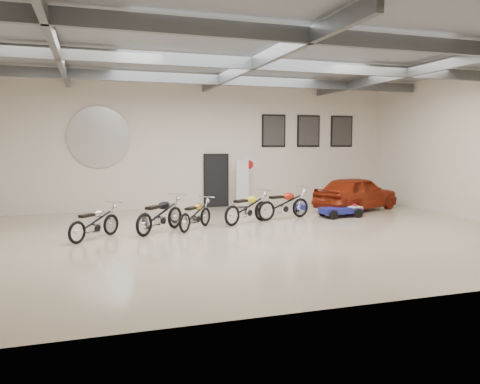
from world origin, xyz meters
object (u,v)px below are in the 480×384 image
object	(u,v)px
go_kart	(344,208)
banner_stand	(242,184)
vintage_car	(356,193)
motorcycle_black	(160,214)
motorcycle_gold	(195,214)
motorcycle_silver	(95,222)
motorcycle_yellow	(247,207)
motorcycle_red	(284,203)

from	to	relation	value
go_kart	banner_stand	bearing A→B (deg)	123.81
banner_stand	vintage_car	distance (m)	4.49
banner_stand	motorcycle_black	xyz separation A→B (m)	(-3.93, -4.35, -0.41)
motorcycle_gold	vintage_car	distance (m)	7.08
motorcycle_silver	motorcycle_yellow	bearing A→B (deg)	-33.26
motorcycle_silver	vintage_car	xyz separation A→B (m)	(9.69, 2.66, 0.18)
motorcycle_black	motorcycle_yellow	bearing A→B (deg)	-31.08
motorcycle_silver	motorcycle_red	world-z (taller)	motorcycle_red
go_kart	motorcycle_gold	bearing A→B (deg)	-176.31
motorcycle_gold	go_kart	distance (m)	5.54
go_kart	vintage_car	world-z (taller)	vintage_car
motorcycle_black	motorcycle_red	size ratio (longest dim) A/B	0.99
motorcycle_yellow	go_kart	size ratio (longest dim) A/B	1.14
motorcycle_silver	banner_stand	bearing A→B (deg)	-6.94
motorcycle_silver	go_kart	xyz separation A→B (m)	(8.40, 1.34, -0.16)
go_kart	motorcycle_yellow	bearing A→B (deg)	179.51
motorcycle_gold	motorcycle_red	distance (m)	3.41
motorcycle_black	motorcycle_yellow	distance (m)	2.99
motorcycle_black	motorcycle_gold	world-z (taller)	motorcycle_black
banner_stand	motorcycle_yellow	size ratio (longest dim) A/B	0.93
go_kart	motorcycle_red	bearing A→B (deg)	170.87
motorcycle_gold	vintage_car	bearing A→B (deg)	-31.54
motorcycle_red	motorcycle_gold	bearing A→B (deg)	-178.99
motorcycle_black	motorcycle_red	world-z (taller)	motorcycle_red
banner_stand	motorcycle_silver	world-z (taller)	banner_stand
motorcycle_black	go_kart	size ratio (longest dim) A/B	1.16
banner_stand	motorcycle_silver	distance (m)	7.50
motorcycle_yellow	go_kart	xyz separation A→B (m)	(3.67, 0.21, -0.20)
banner_stand	go_kart	distance (m)	4.40
go_kart	motorcycle_black	bearing A→B (deg)	-175.95
motorcycle_silver	motorcycle_red	bearing A→B (deg)	-32.67
vintage_car	motorcycle_black	bearing A→B (deg)	81.91
banner_stand	vintage_car	bearing A→B (deg)	-30.44
motorcycle_yellow	vintage_car	world-z (taller)	vintage_car
banner_stand	motorcycle_gold	size ratio (longest dim) A/B	1.05
motorcycle_silver	motorcycle_black	xyz separation A→B (m)	(1.82, 0.44, 0.06)
motorcycle_red	vintage_car	distance (m)	3.68
motorcycle_silver	go_kart	world-z (taller)	motorcycle_silver
banner_stand	motorcycle_yellow	bearing A→B (deg)	-107.60
vintage_car	motorcycle_gold	bearing A→B (deg)	82.87
banner_stand	motorcycle_red	size ratio (longest dim) A/B	0.91
vintage_car	motorcycle_red	bearing A→B (deg)	83.77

